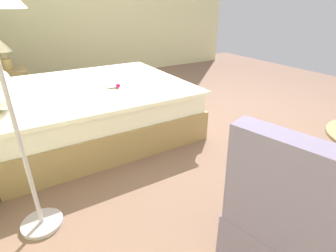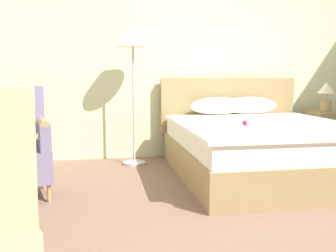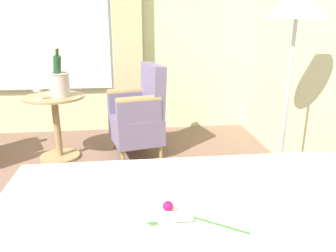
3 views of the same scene
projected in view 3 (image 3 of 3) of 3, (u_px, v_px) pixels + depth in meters
The scene contains 7 objects.
wall_window_side at pixel (38, 8), 3.94m from camera, with size 0.27×5.35×3.09m.
floor_lamp_brass at pixel (296, 16), 2.26m from camera, with size 0.40×0.40×1.66m.
side_table_round at pixel (57, 124), 3.41m from camera, with size 0.61×0.61×0.67m.
champagne_bucket at pixel (59, 81), 3.27m from camera, with size 0.20×0.20×0.49m.
wine_glass_near_bucket at pixel (49, 84), 3.42m from camera, with size 0.07×0.07×0.15m.
wine_glass_near_edge at pixel (37, 88), 3.12m from camera, with size 0.08×0.08×0.16m.
armchair_by_window at pixel (140, 114), 3.50m from camera, with size 0.64×0.63×0.98m.
Camera 3 is at (1.32, 1.07, 1.39)m, focal length 35.00 mm.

